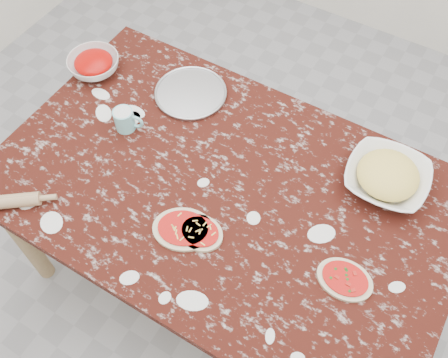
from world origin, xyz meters
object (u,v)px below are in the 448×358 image
(flour_mug, at_px, (125,120))
(cheese_bowl, at_px, (386,178))
(rolling_pin, at_px, (4,202))
(sauce_bowl, at_px, (94,65))
(pizza_tray, at_px, (191,93))
(worktable, at_px, (224,199))

(flour_mug, bearing_deg, cheese_bowl, 15.48)
(flour_mug, distance_m, rolling_pin, 0.50)
(flour_mug, xyz_separation_m, rolling_pin, (-0.14, -0.48, -0.02))
(sauce_bowl, distance_m, flour_mug, 0.34)
(sauce_bowl, xyz_separation_m, flour_mug, (0.29, -0.17, 0.01))
(pizza_tray, bearing_deg, cheese_bowl, -0.63)
(rolling_pin, bearing_deg, cheese_bowl, 34.73)
(flour_mug, bearing_deg, sauce_bowl, 149.02)
(pizza_tray, height_order, cheese_bowl, cheese_bowl)
(pizza_tray, relative_size, flour_mug, 2.53)
(worktable, distance_m, cheese_bowl, 0.57)
(pizza_tray, height_order, sauce_bowl, sauce_bowl)
(sauce_bowl, xyz_separation_m, rolling_pin, (0.15, -0.66, -0.01))
(cheese_bowl, bearing_deg, worktable, -147.74)
(sauce_bowl, bearing_deg, rolling_pin, -77.36)
(sauce_bowl, height_order, rolling_pin, sauce_bowl)
(pizza_tray, bearing_deg, sauce_bowl, -167.72)
(flour_mug, height_order, rolling_pin, flour_mug)
(pizza_tray, relative_size, rolling_pin, 1.17)
(sauce_bowl, height_order, flour_mug, flour_mug)
(worktable, xyz_separation_m, flour_mug, (-0.45, 0.04, 0.13))
(sauce_bowl, bearing_deg, flour_mug, -30.98)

